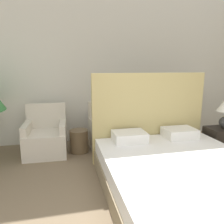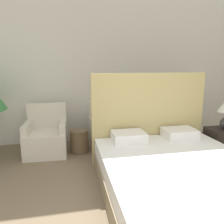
% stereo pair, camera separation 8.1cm
% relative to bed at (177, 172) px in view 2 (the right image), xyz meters
% --- Properties ---
extents(wall_back, '(10.00, 0.06, 2.90)m').
position_rel_bed_xyz_m(wall_back, '(-0.58, 2.20, 1.19)').
color(wall_back, silver).
rests_on(wall_back, ground_plane).
extents(bed, '(1.84, 2.20, 1.41)m').
position_rel_bed_xyz_m(bed, '(0.00, 0.00, 0.00)').
color(bed, '#8C7A5B').
rests_on(bed, ground_plane).
extents(armchair_near_window_left, '(0.72, 0.67, 0.86)m').
position_rel_bed_xyz_m(armchair_near_window_left, '(-1.66, 1.57, 0.00)').
color(armchair_near_window_left, beige).
rests_on(armchair_near_window_left, ground_plane).
extents(armchair_near_window_right, '(0.73, 0.68, 0.86)m').
position_rel_bed_xyz_m(armchair_near_window_right, '(-0.52, 1.57, 0.00)').
color(armchair_near_window_right, beige).
rests_on(armchair_near_window_right, ground_plane).
extents(nightstand, '(0.50, 0.37, 0.52)m').
position_rel_bed_xyz_m(nightstand, '(1.20, 0.75, -0.00)').
color(nightstand, black).
rests_on(nightstand, ground_plane).
extents(side_table, '(0.33, 0.33, 0.40)m').
position_rel_bed_xyz_m(side_table, '(-1.09, 1.55, -0.06)').
color(side_table, brown).
rests_on(side_table, ground_plane).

